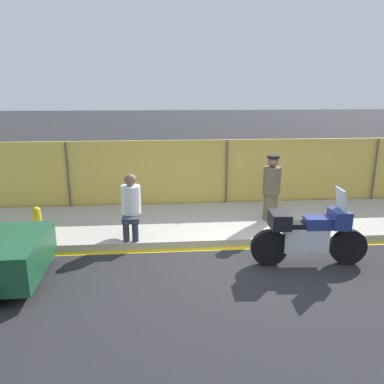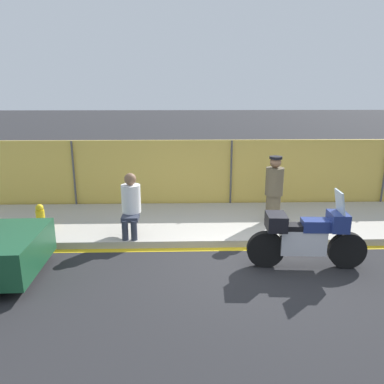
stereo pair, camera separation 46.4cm
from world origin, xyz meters
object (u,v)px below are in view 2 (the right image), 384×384
at_px(motorcycle, 306,237).
at_px(officer_standing, 274,189).
at_px(person_seated_on_curb, 131,201).
at_px(fire_hydrant, 40,217).

xyz_separation_m(motorcycle, officer_standing, (-0.10, 2.22, 0.36)).
relative_size(motorcycle, person_seated_on_curb, 1.63).
bearing_deg(fire_hydrant, officer_standing, 4.48).
height_order(motorcycle, officer_standing, officer_standing).
height_order(person_seated_on_curb, fire_hydrant, person_seated_on_curb).
relative_size(motorcycle, officer_standing, 1.39).
distance_m(motorcycle, fire_hydrant, 5.92).
bearing_deg(officer_standing, motorcycle, -87.48).
distance_m(motorcycle, officer_standing, 2.25).
relative_size(officer_standing, person_seated_on_curb, 1.17).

